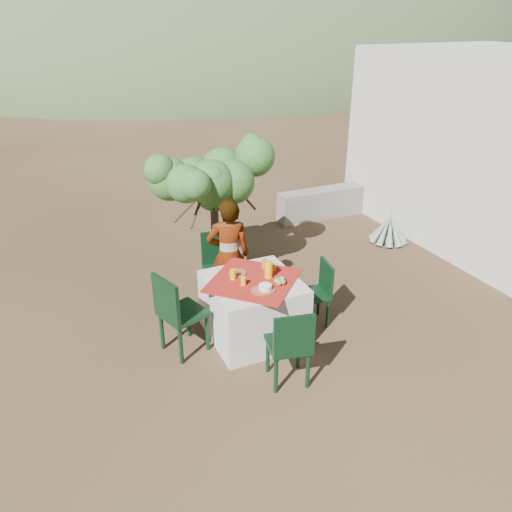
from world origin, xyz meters
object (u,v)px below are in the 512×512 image
at_px(shrub_tree, 216,184).
at_px(guesthouse, 498,145).
at_px(chair_far, 220,264).
at_px(chair_left, 177,311).
at_px(juice_pitcher, 269,270).
at_px(table, 253,308).
at_px(agave, 389,229).
at_px(chair_near, 290,344).
at_px(chair_right, 318,290).
at_px(person, 229,255).

bearing_deg(shrub_tree, guesthouse, -1.91).
bearing_deg(chair_far, shrub_tree, 77.77).
distance_m(chair_left, juice_pitcher, 1.15).
relative_size(table, agave, 1.87).
distance_m(chair_left, guesthouse, 6.33).
bearing_deg(table, chair_left, 177.25).
height_order(table, chair_near, chair_near).
distance_m(chair_near, chair_right, 1.25).
relative_size(chair_right, agave, 1.19).
height_order(shrub_tree, agave, shrub_tree).
height_order(shrub_tree, guesthouse, guesthouse).
bearing_deg(chair_left, guesthouse, -96.00).
xyz_separation_m(chair_far, juice_pitcher, (0.24, -0.99, 0.33)).
bearing_deg(chair_near, chair_right, -122.17).
height_order(chair_right, person, person).
bearing_deg(table, juice_pitcher, -5.22).
distance_m(chair_near, agave, 4.09).
relative_size(chair_near, guesthouse, 0.22).
relative_size(chair_left, juice_pitcher, 4.87).
distance_m(chair_far, shrub_tree, 1.10).
xyz_separation_m(chair_near, juice_pitcher, (0.21, 0.95, 0.36)).
bearing_deg(agave, guesthouse, -3.61).
relative_size(chair_right, shrub_tree, 0.46).
bearing_deg(guesthouse, person, -172.51).
bearing_deg(shrub_tree, chair_near, -93.85).
distance_m(chair_near, shrub_tree, 2.71).
distance_m(shrub_tree, guesthouse, 5.05).
bearing_deg(agave, juice_pitcher, -152.68).
bearing_deg(table, agave, 25.68).
relative_size(chair_left, guesthouse, 0.24).
height_order(chair_left, chair_right, chair_left).
xyz_separation_m(chair_far, chair_near, (0.03, -1.94, -0.02)).
bearing_deg(chair_far, person, -76.61).
relative_size(table, chair_near, 1.43).
bearing_deg(chair_right, person, -122.77).
height_order(chair_far, shrub_tree, shrub_tree).
relative_size(table, chair_far, 1.37).
bearing_deg(agave, shrub_tree, 179.21).
bearing_deg(chair_near, chair_left, -37.02).
distance_m(chair_far, guesthouse, 5.35).
bearing_deg(chair_near, guesthouse, -143.99).
distance_m(table, juice_pitcher, 0.52).
xyz_separation_m(person, shrub_tree, (0.17, 0.85, 0.66)).
height_order(chair_near, chair_left, chair_left).
relative_size(agave, guesthouse, 0.17).
distance_m(chair_near, juice_pitcher, 1.03).
bearing_deg(chair_right, chair_left, -83.63).
distance_m(chair_near, guesthouse, 5.82).
distance_m(guesthouse, juice_pitcher, 5.25).
bearing_deg(person, chair_near, 106.43).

